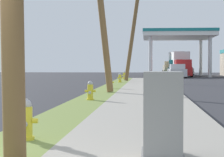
% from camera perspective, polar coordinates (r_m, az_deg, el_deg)
% --- Properties ---
extents(fire_hydrant_nearest, '(0.42, 0.38, 0.74)m').
position_cam_1_polar(fire_hydrant_nearest, '(8.04, -11.16, -5.61)').
color(fire_hydrant_nearest, yellow).
rests_on(fire_hydrant_nearest, grass_verge).
extents(fire_hydrant_second, '(0.42, 0.38, 0.74)m').
position_cam_1_polar(fire_hydrant_second, '(16.82, -2.87, -1.72)').
color(fire_hydrant_second, yellow).
rests_on(fire_hydrant_second, grass_verge).
extents(fire_hydrant_third, '(0.42, 0.37, 0.74)m').
position_cam_1_polar(fire_hydrant_third, '(25.17, -0.23, -0.55)').
color(fire_hydrant_third, yellow).
rests_on(fire_hydrant_third, grass_verge).
extents(fire_hydrant_fourth, '(0.42, 0.37, 0.74)m').
position_cam_1_polar(fire_hydrant_fourth, '(33.74, 1.04, 0.04)').
color(fire_hydrant_fourth, yellow).
rests_on(fire_hydrant_fourth, grass_verge).
extents(fire_hydrant_fifth, '(0.42, 0.38, 0.74)m').
position_cam_1_polar(fire_hydrant_fifth, '(41.54, 1.62, 0.37)').
color(fire_hydrant_fifth, yellow).
rests_on(fire_hydrant_fifth, grass_verge).
extents(utility_pole_midground, '(1.78, 1.46, 8.39)m').
position_cam_1_polar(utility_pole_midground, '(22.16, -1.44, 9.37)').
color(utility_pole_midground, olive).
rests_on(utility_pole_midground, grass_verge).
extents(utility_pole_background, '(2.33, 0.65, 10.44)m').
position_cam_1_polar(utility_pole_background, '(37.32, 3.00, 7.86)').
color(utility_pole_background, brown).
rests_on(utility_pole_background, grass_verge).
extents(utility_cabinet, '(0.61, 0.81, 1.26)m').
position_cam_1_polar(utility_cabinet, '(6.43, 6.61, -5.09)').
color(utility_cabinet, slate).
rests_on(utility_cabinet, sidewalk_slab).
extents(car_silver_by_near_pump, '(2.07, 4.56, 1.57)m').
position_cam_1_polar(car_silver_by_near_pump, '(50.35, 8.51, 0.92)').
color(car_silver_by_near_pump, '#BCBCC1').
rests_on(car_silver_by_near_pump, ground).
extents(car_white_by_far_pump, '(2.01, 4.53, 1.57)m').
position_cam_1_polar(car_white_by_far_pump, '(64.48, 9.66, 1.10)').
color(car_white_by_far_pump, white).
rests_on(car_white_by_far_pump, ground).
extents(truck_teal_at_forecourt, '(2.41, 6.49, 3.11)m').
position_cam_1_polar(truck_teal_at_forecourt, '(57.70, 8.42, 1.79)').
color(truck_teal_at_forecourt, '#197075').
rests_on(truck_teal_at_forecourt, ground).
extents(truck_tan_on_apron, '(2.19, 5.43, 1.97)m').
position_cam_1_polar(truck_tan_on_apron, '(61.00, 7.70, 1.25)').
color(truck_tan_on_apron, tan).
rests_on(truck_tan_on_apron, ground).
extents(truck_red_at_far_bay, '(2.40, 6.49, 3.11)m').
position_cam_1_polar(truck_red_at_far_bay, '(54.63, 8.97, 1.79)').
color(truck_red_at_far_bay, red).
rests_on(truck_red_at_far_bay, ground).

